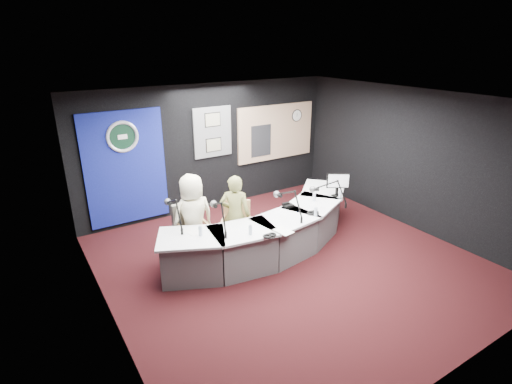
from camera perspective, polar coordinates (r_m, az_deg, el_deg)
ground at (r=7.14m, az=4.87°, el=-9.93°), size 6.00×6.00×0.00m
ceiling at (r=6.19m, az=5.69°, el=12.91°), size 6.00×6.00×0.02m
wall_back at (r=8.98m, az=-6.50°, el=6.30°), size 6.00×0.02×2.80m
wall_front at (r=4.77m, az=28.04°, el=-10.08°), size 6.00×0.02×2.80m
wall_left at (r=5.39m, az=-21.14°, el=-5.34°), size 0.02×6.00×2.80m
wall_right at (r=8.62m, az=21.36°, el=4.35°), size 0.02×6.00×2.80m
broadcast_desk at (r=7.32m, az=2.05°, el=-5.67°), size 4.50×1.90×0.75m
backdrop_panel at (r=8.38m, az=-18.10°, el=3.22°), size 1.60×0.05×2.30m
agency_seal at (r=8.17m, az=-18.54°, el=7.49°), size 0.63×0.07×0.63m
seal_center at (r=8.18m, az=-18.55°, el=7.50°), size 0.48×0.01×0.48m
pinboard at (r=8.89m, az=-6.21°, el=8.49°), size 0.90×0.04×1.10m
framed_photo_upper at (r=8.81m, az=-6.20°, el=10.23°), size 0.34×0.02×0.27m
framed_photo_lower at (r=8.93m, az=-6.06°, el=6.70°), size 0.34×0.02×0.27m
booth_window_frame at (r=9.79m, az=2.86°, el=8.54°), size 2.12×0.06×1.32m
booth_glow at (r=9.78m, az=2.90°, el=8.53°), size 2.00×0.02×1.20m
equipment_rack at (r=9.55m, az=0.72°, el=7.33°), size 0.55×0.02×0.75m
wall_clock at (r=10.05m, az=5.85°, el=10.82°), size 0.28×0.01×0.28m
armchair_left at (r=7.14m, az=-8.83°, el=-6.23°), size 0.49×0.49×0.85m
armchair_right at (r=7.21m, az=-2.94°, el=-5.57°), size 0.69×0.69×0.88m
draped_jacket at (r=7.25m, az=-9.94°, el=-4.12°), size 0.50×0.12×0.70m
person_man at (r=6.99m, az=-8.99°, el=-3.64°), size 0.77×0.51×1.56m
person_woman at (r=7.08m, az=-2.98°, el=-3.35°), size 0.65×0.62×1.49m
computer_monitor at (r=7.97m, az=11.57°, el=1.61°), size 0.41×0.29×0.32m
desk_phone at (r=7.42m, az=4.63°, el=-1.95°), size 0.19×0.15×0.04m
headphones_near at (r=7.19m, az=8.12°, el=-2.94°), size 0.24×0.24×0.04m
headphones_far at (r=6.32m, az=1.95°, el=-6.23°), size 0.20×0.20×0.03m
paper_stack at (r=6.58m, az=-9.13°, el=-5.53°), size 0.30×0.36×0.00m
notepad at (r=6.51m, az=3.95°, el=-5.58°), size 0.26×0.33×0.00m
boom_mic_a at (r=6.65m, az=-11.62°, el=-2.59°), size 0.16×0.74×0.60m
boom_mic_b at (r=6.44m, az=-5.27°, el=-3.02°), size 0.23×0.73×0.60m
boom_mic_c at (r=6.89m, az=4.73°, el=-1.33°), size 0.21×0.73×0.60m
boom_mic_d at (r=7.40m, az=10.47°, el=-0.01°), size 0.60×0.51×0.60m
water_bottles at (r=6.96m, az=3.70°, el=-2.95°), size 3.04×0.61×0.18m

